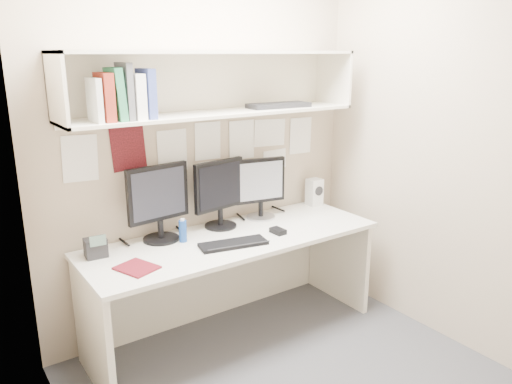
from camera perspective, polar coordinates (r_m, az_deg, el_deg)
floor at (r=3.21m, az=4.16°, el=-20.82°), size 2.40×2.00×0.01m
wall_back at (r=3.47m, az=-5.86°, el=5.49°), size 2.40×0.02×2.60m
wall_front at (r=2.02m, az=23.04°, el=-3.16°), size 2.40×0.02×2.60m
wall_left at (r=2.13m, az=-21.14°, el=-2.00°), size 0.02×2.00×2.60m
wall_right at (r=3.53m, az=20.01°, el=4.79°), size 0.02×2.00×2.60m
desk at (r=3.47m, az=-2.57°, el=-10.70°), size 2.00×0.70×0.73m
overhead_hutch at (r=3.30m, az=-4.86°, el=12.34°), size 2.00×0.38×0.40m
pinned_papers at (r=3.47m, az=-5.79°, el=4.66°), size 1.92×0.01×0.48m
monitor_left at (r=3.24m, az=-11.08°, el=-0.93°), size 0.43×0.23×0.50m
monitor_center at (r=3.44m, az=-4.22°, el=0.10°), size 0.41×0.22×0.47m
monitor_right at (r=3.63m, az=0.48°, el=0.73°), size 0.38×0.21×0.44m
keyboard at (r=3.17m, az=-2.61°, el=-5.94°), size 0.45×0.24×0.02m
mouse at (r=3.38m, az=2.52°, el=-4.48°), size 0.07×0.11×0.03m
speaker at (r=4.00m, az=6.68°, el=0.00°), size 0.11×0.12×0.21m
blue_bottle at (r=3.24m, az=-8.37°, el=-4.41°), size 0.05×0.05×0.16m
maroon_notebook at (r=2.92m, az=-13.47°, el=-8.42°), size 0.24×0.27×0.01m
desk_phone at (r=3.13m, az=-17.85°, el=-6.06°), size 0.13×0.12×0.15m
book_stack at (r=2.93m, az=-15.01°, el=10.63°), size 0.34×0.19×0.32m
hutch_tray at (r=3.50m, az=2.61°, el=9.87°), size 0.45×0.20×0.03m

